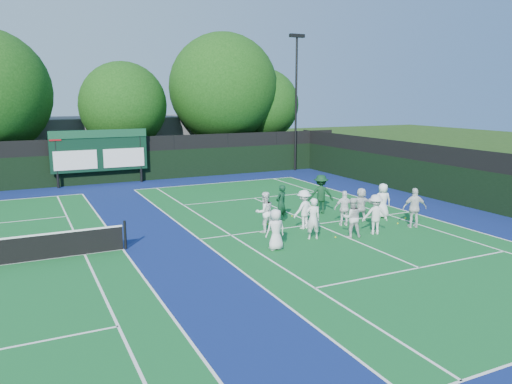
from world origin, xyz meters
name	(u,v)px	position (x,y,z in m)	size (l,w,h in m)	color
ground	(328,230)	(0.00, 0.00, 0.00)	(120.00, 120.00, 0.00)	#1C390F
court_apron	(187,241)	(-6.00, 1.00, 0.00)	(34.00, 32.00, 0.01)	navy
near_court	(316,224)	(0.00, 1.00, 0.01)	(11.05, 23.85, 0.01)	#135C26
back_fence	(115,162)	(-6.00, 16.00, 1.36)	(34.00, 0.08, 3.00)	black
divider_fence_right	(463,180)	(9.00, 1.00, 1.36)	(0.08, 32.00, 3.00)	black
scoreboard	(99,151)	(-7.01, 15.59, 2.19)	(6.00, 0.21, 3.55)	black
clubhouse	(146,141)	(-2.00, 24.00, 2.00)	(18.00, 6.00, 4.00)	#5A595E
light_pole_right	(296,87)	(7.50, 15.70, 6.30)	(1.20, 0.30, 10.12)	black
tree_c	(125,108)	(-4.46, 19.58, 4.82)	(6.20, 6.20, 8.09)	black
tree_d	(225,91)	(3.31, 19.58, 6.06)	(8.42, 8.42, 10.49)	black
tree_e	(264,106)	(6.77, 19.58, 4.81)	(5.78, 5.78, 7.86)	black
tennis_ball_0	(335,237)	(-0.46, -1.20, 0.03)	(0.07, 0.07, 0.07)	#CFD619
tennis_ball_1	(312,206)	(1.75, 4.13, 0.03)	(0.07, 0.07, 0.07)	#CFD619
tennis_ball_2	(406,218)	(4.36, 0.05, 0.03)	(0.07, 0.07, 0.07)	#CFD619
tennis_ball_3	(268,224)	(-1.98, 1.85, 0.03)	(0.07, 0.07, 0.07)	#CFD619
tennis_ball_4	(292,216)	(-0.22, 2.74, 0.03)	(0.07, 0.07, 0.07)	#CFD619
tennis_ball_5	(398,223)	(3.34, -0.56, 0.03)	(0.07, 0.07, 0.07)	#CFD619
player_front_0	(276,230)	(-3.37, -1.51, 0.78)	(0.76, 0.50, 1.56)	white
player_front_1	(313,219)	(-1.37, -0.91, 0.84)	(0.61, 0.40, 1.68)	white
player_front_2	(352,217)	(0.22, -1.34, 0.82)	(0.79, 0.62, 1.63)	silver
player_front_3	(375,214)	(1.36, -1.39, 0.83)	(1.08, 0.62, 1.67)	silver
player_front_4	(415,208)	(3.56, -1.32, 0.88)	(1.03, 0.43, 1.76)	silver
player_back_0	(265,212)	(-2.62, 0.88, 0.86)	(0.84, 0.65, 1.73)	white
player_back_1	(304,209)	(-0.85, 0.65, 0.85)	(1.10, 0.63, 1.70)	white
player_back_2	(345,208)	(1.03, 0.29, 0.78)	(0.92, 0.38, 1.57)	white
player_back_3	(361,204)	(2.27, 0.74, 0.76)	(1.42, 0.45, 1.53)	silver
player_back_4	(383,201)	(3.51, 0.72, 0.82)	(0.80, 0.52, 1.64)	white
coach_left	(281,203)	(-1.15, 2.13, 0.85)	(0.62, 0.41, 1.70)	#0E351E
coach_right	(321,194)	(1.36, 2.71, 0.96)	(1.23, 0.71, 1.91)	#0E341A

